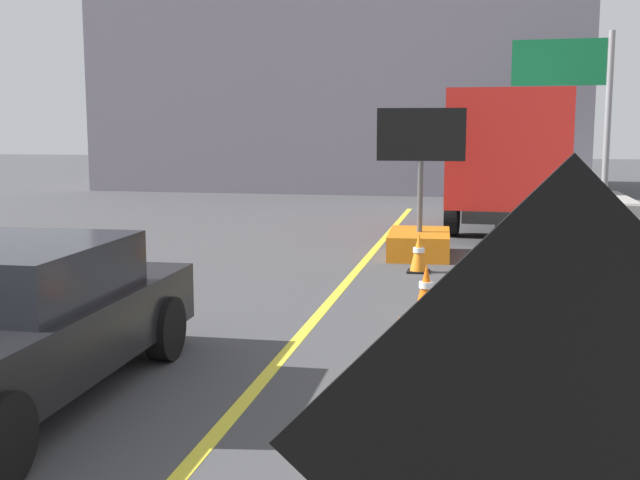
# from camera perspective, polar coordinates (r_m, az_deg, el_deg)

# --- Properties ---
(lane_center_stripe) EXTENTS (0.14, 36.00, 0.01)m
(lane_center_stripe) POSITION_cam_1_polar(r_m,az_deg,el_deg) (5.86, -9.87, -16.12)
(lane_center_stripe) COLOR yellow
(lane_center_stripe) RESTS_ON ground
(roadwork_sign) EXTENTS (1.61, 0.29, 2.33)m
(roadwork_sign) POSITION_cam_1_polar(r_m,az_deg,el_deg) (2.43, 16.65, -14.83)
(roadwork_sign) COLOR #593819
(roadwork_sign) RESTS_ON ground
(arrow_board_trailer) EXTENTS (1.60, 1.85, 2.70)m
(arrow_board_trailer) POSITION_cam_1_polar(r_m,az_deg,el_deg) (14.83, 7.09, 0.71)
(arrow_board_trailer) COLOR orange
(arrow_board_trailer) RESTS_ON ground
(box_truck) EXTENTS (2.93, 7.39, 3.12)m
(box_truck) POSITION_cam_1_polar(r_m,az_deg,el_deg) (19.47, 13.48, 6.00)
(box_truck) COLOR black
(box_truck) RESTS_ON ground
(pickup_car) EXTENTS (2.13, 4.56, 1.38)m
(pickup_car) POSITION_cam_1_polar(r_m,az_deg,el_deg) (7.50, -21.76, -5.56)
(pickup_car) COLOR black
(pickup_car) RESTS_ON ground
(highway_guide_sign) EXTENTS (2.79, 0.28, 5.00)m
(highway_guide_sign) POSITION_cam_1_polar(r_m,az_deg,el_deg) (24.21, 18.04, 10.24)
(highway_guide_sign) COLOR gray
(highway_guide_sign) RESTS_ON ground
(far_building_block) EXTENTS (17.52, 7.43, 7.38)m
(far_building_block) POSITION_cam_1_polar(r_m,az_deg,el_deg) (31.15, 1.67, 10.59)
(far_building_block) COLOR slate
(far_building_block) RESTS_ON ground
(traffic_cone_near_sign) EXTENTS (0.36, 0.36, 0.64)m
(traffic_cone_near_sign) POSITION_cam_1_polar(r_m,az_deg,el_deg) (5.01, 6.83, -16.52)
(traffic_cone_near_sign) COLOR black
(traffic_cone_near_sign) RESTS_ON ground
(traffic_cone_mid_lane) EXTENTS (0.36, 0.36, 0.61)m
(traffic_cone_mid_lane) POSITION_cam_1_polar(r_m,az_deg,el_deg) (7.71, 5.63, -7.67)
(traffic_cone_mid_lane) COLOR black
(traffic_cone_mid_lane) RESTS_ON ground
(traffic_cone_far_lane) EXTENTS (0.36, 0.36, 0.65)m
(traffic_cone_far_lane) POSITION_cam_1_polar(r_m,az_deg,el_deg) (10.36, 7.57, -3.46)
(traffic_cone_far_lane) COLOR black
(traffic_cone_far_lane) RESTS_ON ground
(traffic_cone_curbside) EXTENTS (0.36, 0.36, 0.65)m
(traffic_cone_curbside) POSITION_cam_1_polar(r_m,az_deg,el_deg) (13.20, 7.04, -0.93)
(traffic_cone_curbside) COLOR black
(traffic_cone_curbside) RESTS_ON ground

